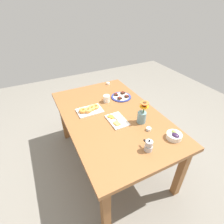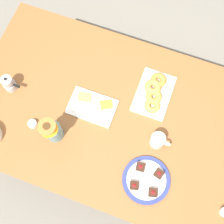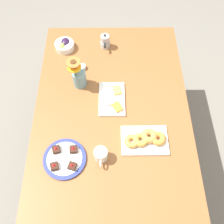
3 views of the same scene
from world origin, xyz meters
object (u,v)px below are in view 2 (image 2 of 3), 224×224
coffee_mug (158,140)px  moka_pot (9,84)px  cheese_platter (93,106)px  jam_cup_honey (32,124)px  dining_table (112,119)px  flower_vase (53,131)px  croissant_platter (154,92)px  dessert_plate (146,180)px

coffee_mug → moka_pot: (-0.88, 0.02, 0.01)m
cheese_platter → moka_pot: size_ratio=2.18×
coffee_mug → jam_cup_honey: size_ratio=2.34×
coffee_mug → moka_pot: size_ratio=0.95×
dining_table → flower_vase: size_ratio=6.81×
coffee_mug → cheese_platter: bearing=169.6°
dining_table → jam_cup_honey: (-0.39, -0.21, 0.10)m
moka_pot → flower_vase: bearing=-26.0°
dining_table → croissant_platter: bearing=47.6°
coffee_mug → moka_pot: 0.88m
cheese_platter → moka_pot: (-0.48, -0.05, 0.04)m
coffee_mug → flower_vase: bearing=-164.1°
cheese_platter → flower_vase: 0.27m
coffee_mug → flower_vase: (-0.53, -0.15, 0.04)m
dining_table → jam_cup_honey: 0.45m
coffee_mug → croissant_platter: 0.28m
coffee_mug → cheese_platter: coffee_mug is taller
croissant_platter → flower_vase: bearing=-135.9°
croissant_platter → dessert_plate: (0.11, -0.47, -0.01)m
cheese_platter → croissant_platter: 0.35m
moka_pot → cheese_platter: bearing=6.3°
dessert_plate → flower_vase: size_ratio=1.06×
jam_cup_honey → coffee_mug: bearing=11.9°
coffee_mug → moka_pot: bearing=178.7°
jam_cup_honey → moka_pot: bearing=142.6°
flower_vase → croissant_platter: bearing=44.1°
dining_table → jam_cup_honey: size_ratio=33.33×
flower_vase → dining_table: bearing=41.3°
dining_table → croissant_platter: size_ratio=5.71×
jam_cup_honey → moka_pot: (-0.21, 0.16, 0.03)m
croissant_platter → jam_cup_honey: size_ratio=5.83×
coffee_mug → jam_cup_honey: coffee_mug is taller
dining_table → coffee_mug: bearing=-13.2°
cheese_platter → flower_vase: size_ratio=1.11×
cheese_platter → croissant_platter: (0.30, 0.19, 0.01)m
coffee_mug → croissant_platter: size_ratio=0.40×
coffee_mug → croissant_platter: coffee_mug is taller
coffee_mug → dessert_plate: bearing=-87.5°
croissant_platter → flower_vase: 0.60m
dessert_plate → moka_pot: moka_pot is taller
cheese_platter → dessert_plate: size_ratio=1.04×
jam_cup_honey → dessert_plate: bearing=-5.8°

